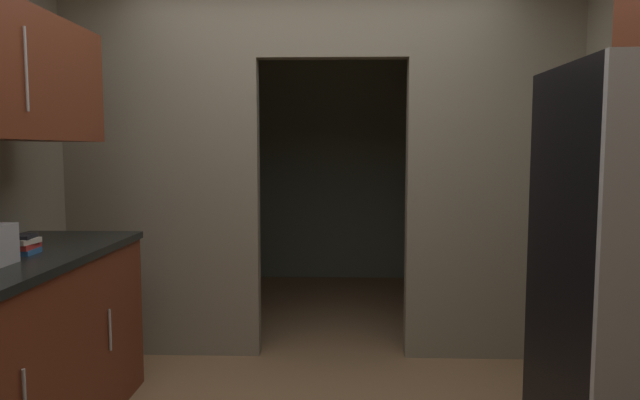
# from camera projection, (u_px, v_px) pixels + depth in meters

# --- Properties ---
(kitchen_partition) EXTENTS (3.48, 0.12, 2.64)m
(kitchen_partition) POSITION_uv_depth(u_px,v_px,m) (315.00, 153.00, 3.80)
(kitchen_partition) COLOR gray
(kitchen_partition) RESTS_ON ground
(adjoining_room_shell) EXTENTS (3.48, 2.46, 2.64)m
(adjoining_room_shell) POSITION_uv_depth(u_px,v_px,m) (325.00, 161.00, 5.51)
(adjoining_room_shell) COLOR gray
(adjoining_room_shell) RESTS_ON ground
(lower_cabinet_run) EXTENTS (0.69, 1.81, 0.94)m
(lower_cabinet_run) POSITION_uv_depth(u_px,v_px,m) (0.00, 362.00, 2.52)
(lower_cabinet_run) COLOR maroon
(lower_cabinet_run) RESTS_ON ground
(book_stack) EXTENTS (0.14, 0.16, 0.09)m
(book_stack) POSITION_uv_depth(u_px,v_px,m) (22.00, 245.00, 2.63)
(book_stack) COLOR #2D609E
(book_stack) RESTS_ON lower_cabinet_run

